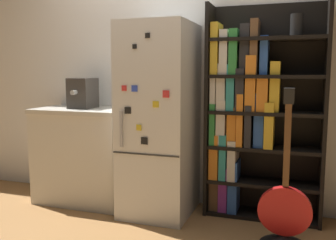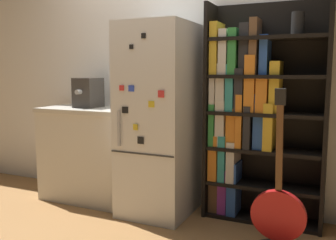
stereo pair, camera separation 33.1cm
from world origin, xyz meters
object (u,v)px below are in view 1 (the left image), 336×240
at_px(refrigerator, 159,120).
at_px(espresso_machine, 83,93).
at_px(bookshelf, 250,113).
at_px(guitar, 284,222).

distance_m(refrigerator, espresso_machine, 0.84).
relative_size(refrigerator, espresso_machine, 5.51).
distance_m(bookshelf, guitar, 0.97).
distance_m(refrigerator, bookshelf, 0.79).
distance_m(bookshelf, espresso_machine, 1.58).
bearing_deg(bookshelf, refrigerator, -165.38).
bearing_deg(espresso_machine, bookshelf, 5.11).
bearing_deg(refrigerator, bookshelf, 14.62).
relative_size(refrigerator, bookshelf, 0.91).
height_order(refrigerator, bookshelf, bookshelf).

